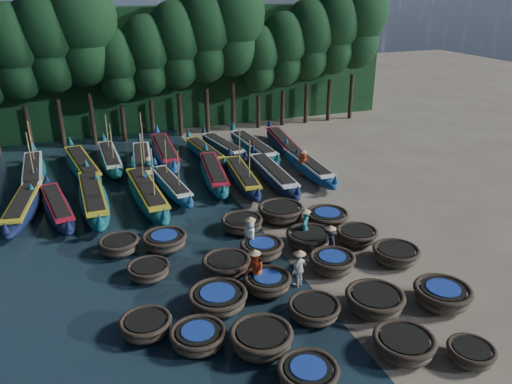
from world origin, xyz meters
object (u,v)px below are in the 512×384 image
object	(u,v)px
coracle_5	(198,337)
coracle_13	(332,262)
long_boat_17	(282,143)
fisherman_3	(330,242)
long_boat_7	(273,175)
fisherman_1	(305,226)
long_boat_6	(242,177)
coracle_2	(308,375)
fisherman_6	(303,163)
coracle_12	(267,283)
coracle_14	(396,254)
long_boat_11	(110,159)
fisherman_4	(299,268)
coracle_20	(119,245)
long_boat_10	(83,166)
coracle_24	(327,218)
fisherman_5	(149,170)
coracle_18	(309,238)
coracle_17	(262,249)
long_boat_8	(308,167)
fisherman_2	(255,270)
long_boat_9	(33,173)
long_boat_14	(205,152)
coracle_15	(149,270)
long_boat_3	(147,194)
coracle_7	(314,310)
long_boat_0	(25,205)
coracle_3	(404,345)
coracle_11	(218,299)
coracle_21	(165,241)
coracle_19	(357,235)
long_boat_12	(143,163)
long_boat_4	(171,185)
fisherman_0	(250,234)
coracle_10	(146,326)
long_boat_2	(93,198)
coracle_8	(375,301)
coracle_4	(471,353)
coracle_16	(226,266)
long_boat_5	(214,173)
coracle_22	(242,224)
coracle_23	(281,212)
coracle_6	(261,339)
long_boat_1	(57,207)

from	to	relation	value
coracle_5	coracle_13	bearing A→B (deg)	21.61
long_boat_17	fisherman_3	world-z (taller)	fisherman_3
coracle_5	long_boat_7	bearing A→B (deg)	57.77
fisherman_1	long_boat_6	bearing A→B (deg)	-139.96
coracle_2	fisherman_6	distance (m)	18.70
coracle_12	coracle_14	world-z (taller)	coracle_12
long_boat_11	fisherman_4	size ratio (longest dim) A/B	4.47
coracle_20	long_boat_10	size ratio (longest dim) A/B	0.23
coracle_24	fisherman_5	bearing A→B (deg)	128.05
coracle_18	coracle_20	bearing A→B (deg)	162.99
coracle_17	coracle_20	xyz separation A→B (m)	(-6.06, 2.76, -0.03)
coracle_12	fisherman_1	world-z (taller)	fisherman_1
long_boat_8	long_boat_17	bearing A→B (deg)	86.89
fisherman_2	fisherman_1	bearing A→B (deg)	128.31
coracle_17	long_boat_9	xyz separation A→B (m)	(-10.02, 14.15, 0.11)
long_boat_14	coracle_15	bearing A→B (deg)	-120.23
coracle_20	long_boat_11	world-z (taller)	long_boat_11
coracle_12	long_boat_3	distance (m)	11.20
coracle_7	long_boat_11	xyz separation A→B (m)	(-5.36, 20.27, 0.17)
coracle_14	fisherman_5	world-z (taller)	fisherman_5
long_boat_0	long_boat_10	size ratio (longest dim) A/B	0.93
coracle_3	long_boat_11	xyz separation A→B (m)	(-7.25, 23.19, 0.10)
coracle_14	long_boat_17	size ratio (longest dim) A/B	0.31
coracle_12	long_boat_0	size ratio (longest dim) A/B	0.26
coracle_11	coracle_21	xyz separation A→B (m)	(-0.98, 5.42, 0.01)
coracle_19	long_boat_12	bearing A→B (deg)	119.95
coracle_19	long_boat_4	xyz separation A→B (m)	(-7.08, 9.47, 0.08)
fisherman_0	coracle_10	bearing A→B (deg)	-54.26
long_boat_2	fisherman_1	xyz separation A→B (m)	(9.20, -8.05, 0.39)
coracle_13	coracle_12	bearing A→B (deg)	-172.22
coracle_3	long_boat_0	bearing A→B (deg)	126.44
fisherman_3	coracle_8	bearing A→B (deg)	6.00
coracle_18	fisherman_2	bearing A→B (deg)	-146.42
fisherman_2	fisherman_5	distance (m)	13.91
coracle_17	long_boat_0	xyz separation A→B (m)	(-10.35, 9.06, 0.08)
coracle_3	coracle_24	size ratio (longest dim) A/B	0.80
coracle_4	coracle_3	bearing A→B (deg)	149.68
coracle_15	coracle_16	size ratio (longest dim) A/B	0.80
long_boat_0	fisherman_2	bearing A→B (deg)	-42.22
long_boat_4	fisherman_6	bearing A→B (deg)	-6.45
long_boat_3	coracle_7	bearing A→B (deg)	-75.26
coracle_2	fisherman_0	bearing A→B (deg)	81.56
coracle_4	fisherman_1	xyz separation A→B (m)	(-1.53, 9.38, 0.62)
coracle_24	long_boat_5	size ratio (longest dim) A/B	0.33
coracle_22	fisherman_5	distance (m)	9.17
coracle_23	long_boat_6	bearing A→B (deg)	92.24
coracle_6	fisherman_1	xyz separation A→B (m)	(4.75, 6.34, 0.51)
fisherman_0	fisherman_4	xyz separation A→B (m)	(0.88, -3.45, -0.05)
coracle_21	long_boat_1	bearing A→B (deg)	128.91
long_boat_12	coracle_21	bearing A→B (deg)	-86.90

